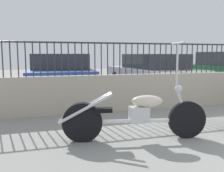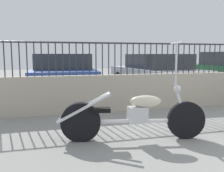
% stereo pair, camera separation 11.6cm
% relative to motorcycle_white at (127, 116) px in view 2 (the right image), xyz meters
% --- Properties ---
extents(low_wall, '(10.63, 0.18, 0.83)m').
position_rel_motorcycle_white_xyz_m(low_wall, '(2.58, 1.94, 0.04)').
color(low_wall, '#B2A893').
rests_on(low_wall, ground_plane).
extents(fence_railing, '(10.63, 0.04, 0.72)m').
position_rel_motorcycle_white_xyz_m(fence_railing, '(2.58, 1.94, 0.92)').
color(fence_railing, '#2D2D33').
rests_on(fence_railing, low_wall).
extents(motorcycle_white, '(2.21, 0.69, 1.46)m').
position_rel_motorcycle_white_xyz_m(motorcycle_white, '(0.00, 0.00, 0.00)').
color(motorcycle_white, black).
rests_on(motorcycle_white, ground_plane).
extents(car_blue, '(2.05, 4.63, 1.30)m').
position_rel_motorcycle_white_xyz_m(car_blue, '(-0.61, 5.01, 0.29)').
color(car_blue, black).
rests_on(car_blue, ground_plane).
extents(car_silver, '(2.11, 4.24, 1.30)m').
position_rel_motorcycle_white_xyz_m(car_silver, '(2.49, 4.43, 0.28)').
color(car_silver, black).
rests_on(car_silver, ground_plane).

